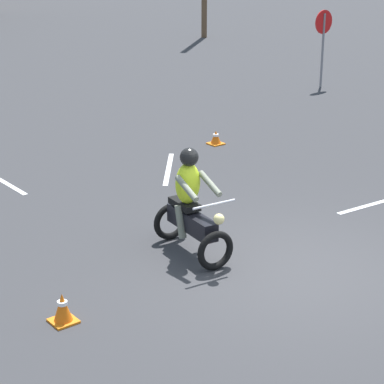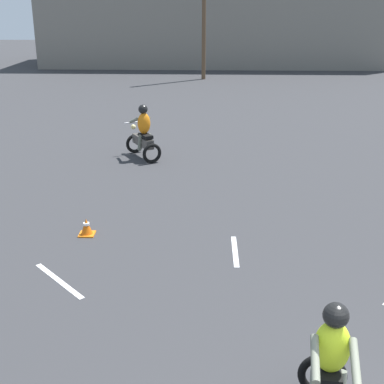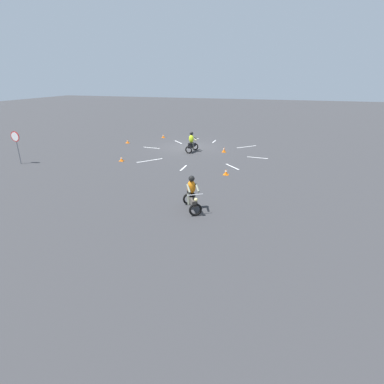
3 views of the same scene
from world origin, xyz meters
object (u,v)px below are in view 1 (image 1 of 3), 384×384
(stop_sign, at_px, (323,33))
(traffic_cone_mid_left, at_px, (216,138))
(motorcycle_rider_foreground, at_px, (191,208))
(traffic_cone_mid_center, at_px, (63,308))

(stop_sign, distance_m, traffic_cone_mid_left, 7.19)
(motorcycle_rider_foreground, xyz_separation_m, traffic_cone_mid_center, (-2.56, -0.65, -0.53))
(stop_sign, relative_size, traffic_cone_mid_center, 5.73)
(traffic_cone_mid_center, xyz_separation_m, traffic_cone_mid_left, (6.64, 4.93, -0.04))
(stop_sign, xyz_separation_m, traffic_cone_mid_left, (-6.47, -2.78, -1.48))
(motorcycle_rider_foreground, height_order, stop_sign, stop_sign)
(motorcycle_rider_foreground, height_order, traffic_cone_mid_left, motorcycle_rider_foreground)
(motorcycle_rider_foreground, bearing_deg, traffic_cone_mid_left, -126.84)
(traffic_cone_mid_center, bearing_deg, stop_sign, 30.46)
(motorcycle_rider_foreground, height_order, traffic_cone_mid_center, motorcycle_rider_foreground)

